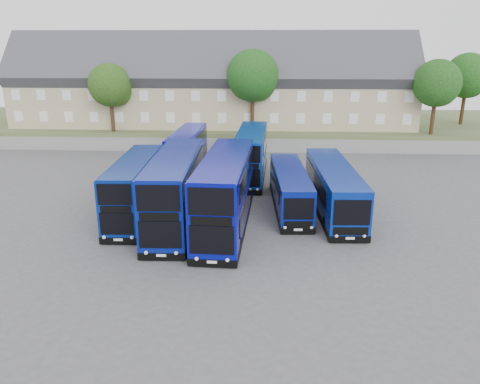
% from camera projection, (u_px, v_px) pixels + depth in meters
% --- Properties ---
extents(ground, '(120.00, 120.00, 0.00)m').
position_uv_depth(ground, '(212.00, 235.00, 30.14)').
color(ground, '#4A4A4F').
rests_on(ground, ground).
extents(retaining_wall, '(70.00, 0.40, 1.50)m').
position_uv_depth(retaining_wall, '(234.00, 145.00, 52.73)').
color(retaining_wall, slate).
rests_on(retaining_wall, ground).
extents(earth_bank, '(80.00, 20.00, 2.00)m').
position_uv_depth(earth_bank, '(239.00, 127.00, 62.17)').
color(earth_bank, '#4F5B33').
rests_on(earth_bank, ground).
extents(terrace_row, '(48.00, 10.40, 11.20)m').
position_uv_depth(terrace_row, '(212.00, 87.00, 56.79)').
color(terrace_row, tan).
rests_on(terrace_row, earth_bank).
extents(dd_front_left, '(2.69, 10.34, 4.08)m').
position_uv_depth(dd_front_left, '(135.00, 189.00, 32.73)').
color(dd_front_left, navy).
rests_on(dd_front_left, ground).
extents(dd_front_mid, '(3.04, 11.89, 4.70)m').
position_uv_depth(dd_front_mid, '(176.00, 191.00, 31.29)').
color(dd_front_mid, navy).
rests_on(dd_front_mid, ground).
extents(dd_front_right, '(3.35, 12.21, 4.81)m').
position_uv_depth(dd_front_right, '(225.00, 194.00, 30.58)').
color(dd_front_right, '#070C8A').
rests_on(dd_front_right, ground).
extents(dd_rear_left, '(2.64, 9.95, 3.92)m').
position_uv_depth(dd_rear_left, '(187.00, 153.00, 43.91)').
color(dd_rear_left, '#080DA4').
rests_on(dd_rear_left, ground).
extents(dd_rear_right, '(2.90, 10.84, 4.27)m').
position_uv_depth(dd_rear_right, '(251.00, 155.00, 42.17)').
color(dd_rear_right, '#0834A2').
rests_on(dd_rear_right, ground).
extents(coach_east_a, '(2.82, 10.77, 2.91)m').
position_uv_depth(coach_east_a, '(290.00, 189.00, 34.62)').
color(coach_east_a, navy).
rests_on(coach_east_a, ground).
extents(coach_east_b, '(3.04, 12.28, 3.33)m').
position_uv_depth(coach_east_b, '(333.00, 189.00, 33.97)').
color(coach_east_b, navy).
rests_on(coach_east_b, ground).
extents(tree_west, '(4.80, 4.80, 7.65)m').
position_uv_depth(tree_west, '(112.00, 87.00, 52.49)').
color(tree_west, '#382314').
rests_on(tree_west, earth_bank).
extents(tree_mid, '(5.76, 5.76, 9.18)m').
position_uv_depth(tree_mid, '(254.00, 78.00, 51.91)').
color(tree_mid, '#382314').
rests_on(tree_mid, earth_bank).
extents(tree_east, '(5.12, 5.12, 8.16)m').
position_uv_depth(tree_east, '(438.00, 85.00, 50.72)').
color(tree_east, '#382314').
rests_on(tree_east, earth_bank).
extents(tree_far, '(5.44, 5.44, 8.67)m').
position_uv_depth(tree_far, '(468.00, 77.00, 56.99)').
color(tree_far, '#382314').
rests_on(tree_far, earth_bank).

